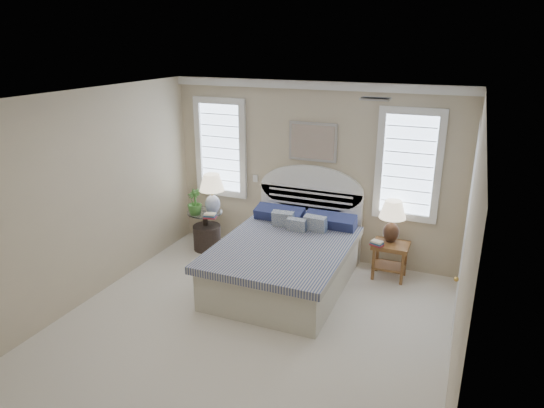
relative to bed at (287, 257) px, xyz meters
The scene contains 21 objects.
floor 1.51m from the bed, 90.00° to the right, with size 4.50×5.00×0.01m, color beige.
ceiling 2.74m from the bed, 90.00° to the right, with size 4.50×5.00×0.01m, color white.
wall_back 1.42m from the bed, 90.00° to the left, with size 4.50×0.02×2.70m, color beige.
wall_left 2.85m from the bed, 147.06° to the right, with size 0.02×5.00×2.70m, color beige.
wall_right 2.85m from the bed, 32.94° to the right, with size 0.02×5.00×2.70m, color beige.
crown_molding 2.47m from the bed, 90.00° to the left, with size 4.50×0.08×0.12m, color white.
hvac_vent 2.67m from the bed, 28.73° to the right, with size 0.30×0.20×0.02m, color #B2B2B2.
switch_plate 1.59m from the bed, 132.76° to the left, with size 0.08×0.01×0.12m, color white.
window_left 2.22m from the bed, 146.59° to the left, with size 0.90×0.06×1.60m, color #C9E0FF.
window_right 2.12m from the bed, 36.14° to the left, with size 0.90×0.06×1.60m, color #C9E0FF.
painting 1.75m from the bed, 90.00° to the left, with size 0.74×0.04×0.58m, color silver.
closet_door 2.39m from the bed, ahead, with size 0.02×1.80×2.40m, color silver.
bed is the anchor object (origin of this frame).
side_table_left 1.75m from the bed, 160.26° to the left, with size 0.56×0.56×0.63m.
nightstand_right 1.47m from the bed, 28.03° to the left, with size 0.50×0.40×0.53m.
floor_pot 1.72m from the bed, 160.67° to the left, with size 0.45×0.45×0.41m, color black.
lamp_left 1.74m from the bed, 158.14° to the left, with size 0.41×0.41×0.65m.
lamp_right 1.58m from the bed, 31.56° to the left, with size 0.49×0.49×0.61m.
potted_plant 1.84m from the bed, 166.01° to the left, with size 0.23×0.23×0.41m, color #2F6D2B.
books_left 1.51m from the bed, 165.25° to the left, with size 0.20×0.15×0.08m.
books_right 1.26m from the bed, 25.85° to the left, with size 0.20×0.17×0.07m.
Camera 1 is at (2.17, -4.29, 3.27)m, focal length 32.00 mm.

